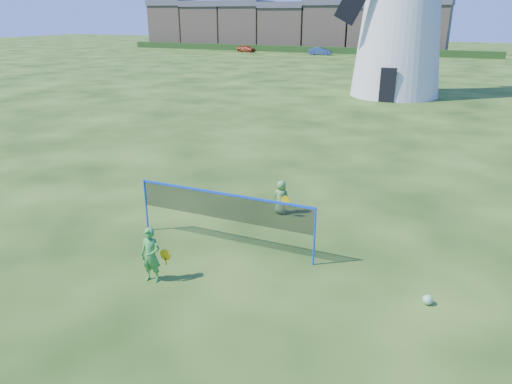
{
  "coord_description": "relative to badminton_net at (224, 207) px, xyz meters",
  "views": [
    {
      "loc": [
        4.93,
        -10.18,
        5.9
      ],
      "look_at": [
        0.2,
        0.5,
        1.5
      ],
      "focal_mm": 33.29,
      "sensor_mm": 36.0,
      "label": 1
    }
  ],
  "objects": [
    {
      "name": "terraced_houses",
      "position": [
        -25.19,
        72.01,
        2.92
      ],
      "size": [
        53.23,
        8.4,
        8.3
      ],
      "color": "gray",
      "rests_on": "ground"
    },
    {
      "name": "play_ball",
      "position": [
        5.29,
        -0.66,
        -1.03
      ],
      "size": [
        0.22,
        0.22,
        0.22
      ],
      "primitive_type": "sphere",
      "color": "green",
      "rests_on": "ground"
    },
    {
      "name": "ground",
      "position": [
        0.51,
        0.01,
        -1.14
      ],
      "size": [
        220.0,
        220.0,
        0.0
      ],
      "primitive_type": "plane",
      "color": "black",
      "rests_on": "ground"
    },
    {
      "name": "player_boy",
      "position": [
        0.59,
        2.73,
        -0.6
      ],
      "size": [
        0.63,
        0.42,
        1.08
      ],
      "rotation": [
        0.0,
        0.0,
        3.08
      ],
      "color": "#61994A",
      "rests_on": "ground"
    },
    {
      "name": "hedge",
      "position": [
        -21.49,
        66.01,
        -0.64
      ],
      "size": [
        62.0,
        0.8,
        1.0
      ],
      "primitive_type": "cube",
      "color": "#193814",
      "rests_on": "ground"
    },
    {
      "name": "car_right",
      "position": [
        -16.06,
        62.44,
        -0.57
      ],
      "size": [
        3.6,
        1.64,
        1.14
      ],
      "primitive_type": "imported",
      "rotation": [
        0.0,
        0.0,
        1.7
      ],
      "color": "navy",
      "rests_on": "ground"
    },
    {
      "name": "badminton_net",
      "position": [
        0.0,
        0.0,
        0.0
      ],
      "size": [
        5.05,
        0.05,
        1.55
      ],
      "color": "blue",
      "rests_on": "ground"
    },
    {
      "name": "player_girl",
      "position": [
        -0.73,
        -2.26,
        -0.47
      ],
      "size": [
        0.68,
        0.38,
        1.34
      ],
      "rotation": [
        0.0,
        0.0,
        0.12
      ],
      "color": "green",
      "rests_on": "ground"
    },
    {
      "name": "car_left",
      "position": [
        -28.92,
        63.27,
        -0.56
      ],
      "size": [
        3.61,
        2.15,
        1.15
      ],
      "primitive_type": "imported",
      "rotation": [
        0.0,
        0.0,
        1.32
      ],
      "color": "#9A3C1C",
      "rests_on": "ground"
    }
  ]
}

